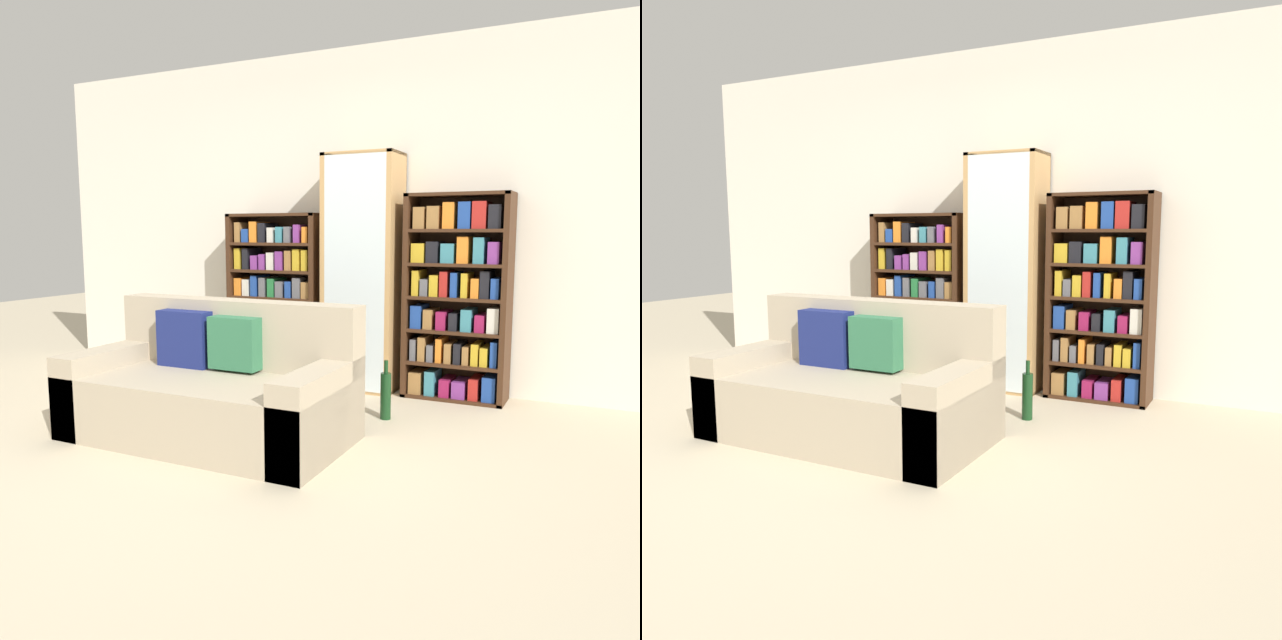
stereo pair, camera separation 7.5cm
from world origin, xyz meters
TOP-DOWN VIEW (x-y plane):
  - ground_plane at (0.00, 0.00)m, footprint 16.00×16.00m
  - wall_back at (0.00, 2.26)m, footprint 6.08×0.06m
  - couch at (-0.25, 0.53)m, footprint 1.69×0.86m
  - bookshelf_left at (-0.65, 2.05)m, footprint 0.82×0.32m
  - display_cabinet at (0.13, 2.04)m, footprint 0.58×0.36m
  - bookshelf_right at (0.88, 2.05)m, footprint 0.76×0.32m
  - wine_bottle at (0.59, 1.32)m, footprint 0.07×0.07m

SIDE VIEW (x-z plane):
  - ground_plane at x=0.00m, z-range 0.00..0.00m
  - wine_bottle at x=0.59m, z-range -0.04..0.37m
  - couch at x=-0.25m, z-range -0.13..0.69m
  - bookshelf_left at x=-0.65m, z-range -0.02..1.37m
  - bookshelf_right at x=0.88m, z-range 0.00..1.52m
  - display_cabinet at x=0.13m, z-range -0.01..1.84m
  - wall_back at x=0.00m, z-range 0.00..2.70m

